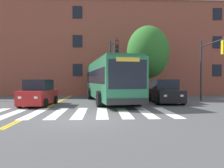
{
  "coord_description": "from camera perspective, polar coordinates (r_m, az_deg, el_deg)",
  "views": [
    {
      "loc": [
        0.94,
        -9.99,
        1.75
      ],
      "look_at": [
        1.66,
        7.09,
        1.48
      ],
      "focal_mm": 35.0,
      "sensor_mm": 36.0,
      "label": 1
    }
  ],
  "objects": [
    {
      "name": "street_tree_curbside_large",
      "position": [
        21.28,
        9.41,
        8.16
      ],
      "size": [
        5.69,
        5.64,
        6.94
      ],
      "color": "brown",
      "rests_on": "ground"
    },
    {
      "name": "building_facade",
      "position": [
        30.49,
        -7.94,
        8.75
      ],
      "size": [
        40.96,
        9.82,
        11.81
      ],
      "color": "brown",
      "rests_on": "ground"
    },
    {
      "name": "traffic_light_near_corner",
      "position": [
        19.34,
        24.28,
        6.0
      ],
      "size": [
        0.35,
        3.71,
        5.22
      ],
      "color": "#28282D",
      "rests_on": "ground"
    },
    {
      "name": "lane_line_yellow_outer",
      "position": [
        26.12,
        -10.26,
        -2.93
      ],
      "size": [
        0.12,
        36.0,
        0.01
      ],
      "primitive_type": "cube",
      "color": "gold",
      "rests_on": "ground"
    },
    {
      "name": "ground_plane",
      "position": [
        10.19,
        -7.76,
        -8.98
      ],
      "size": [
        120.0,
        120.0,
        0.0
      ],
      "primitive_type": "plane",
      "color": "#4C4C4F"
    },
    {
      "name": "lane_line_yellow_inner",
      "position": [
        26.15,
        -10.61,
        -2.93
      ],
      "size": [
        0.12,
        36.0,
        0.01
      ],
      "primitive_type": "cube",
      "color": "gold",
      "rests_on": "ground"
    },
    {
      "name": "traffic_light_overhead",
      "position": [
        18.51,
        0.17,
        6.61
      ],
      "size": [
        0.61,
        3.94,
        5.36
      ],
      "color": "#28282D",
      "rests_on": "ground"
    },
    {
      "name": "car_black_far_lane",
      "position": [
        17.64,
        13.66,
        -2.1
      ],
      "size": [
        2.21,
        4.5,
        1.83
      ],
      "color": "black",
      "rests_on": "ground"
    },
    {
      "name": "crosswalk",
      "position": [
        12.01,
        -8.31,
        -7.45
      ],
      "size": [
        10.13,
        4.29,
        0.01
      ],
      "color": "white",
      "rests_on": "ground"
    },
    {
      "name": "car_red_near_lane",
      "position": [
        16.11,
        -18.56,
        -2.38
      ],
      "size": [
        2.03,
        4.09,
        1.81
      ],
      "color": "#AD1E1E",
      "rests_on": "ground"
    },
    {
      "name": "city_bus",
      "position": [
        18.07,
        -0.82,
        1.09
      ],
      "size": [
        4.4,
        11.71,
        3.35
      ],
      "color": "#28704C",
      "rests_on": "ground"
    }
  ]
}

